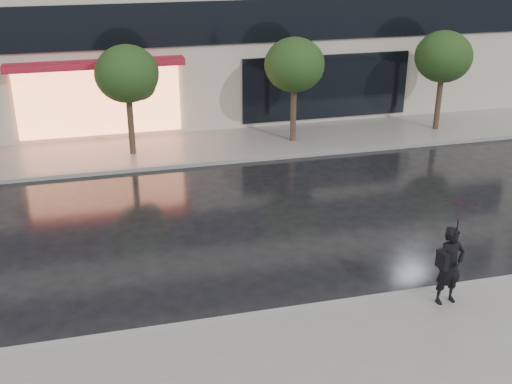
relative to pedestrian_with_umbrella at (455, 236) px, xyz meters
name	(u,v)px	position (x,y,z in m)	size (l,w,h in m)	color
ground	(297,288)	(-2.97, 1.50, -1.74)	(120.00, 120.00, 0.00)	black
sidewalk_near	(350,375)	(-2.97, -1.75, -1.68)	(60.00, 4.50, 0.12)	slate
sidewalk_far	(214,146)	(-2.97, 11.75, -1.68)	(60.00, 3.50, 0.12)	slate
curb_near	(311,309)	(-2.97, 0.50, -1.67)	(60.00, 0.25, 0.14)	gray
curb_far	(223,161)	(-2.97, 10.00, -1.67)	(60.00, 0.25, 0.14)	gray
tree_mid_west	(129,76)	(-5.91, 11.53, 1.18)	(2.20, 2.20, 3.99)	#33261C
tree_mid_east	(296,67)	(0.09, 11.53, 1.18)	(2.20, 2.20, 3.99)	#33261C
tree_far_east	(444,58)	(6.09, 11.53, 1.18)	(2.20, 2.20, 3.99)	#33261C
pedestrian_with_umbrella	(455,236)	(0.00, 0.00, 0.00)	(1.06, 1.08, 2.50)	black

